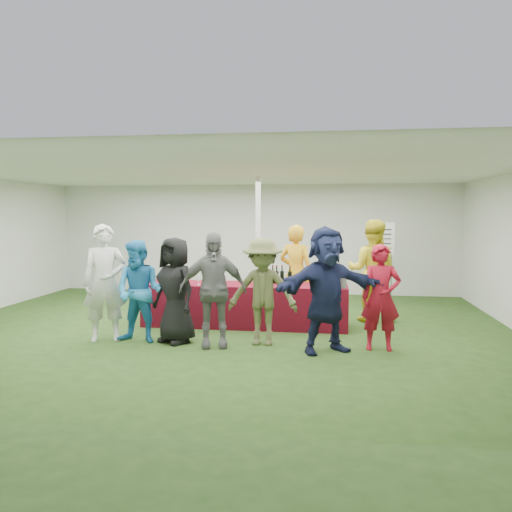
# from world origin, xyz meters

# --- Properties ---
(ground) EXTENTS (60.00, 60.00, 0.00)m
(ground) POSITION_xyz_m (0.00, 0.00, 0.00)
(ground) COLOR #284719
(ground) RESTS_ON ground
(tent) EXTENTS (10.00, 10.00, 10.00)m
(tent) POSITION_xyz_m (0.50, 1.20, 1.35)
(tent) COLOR white
(tent) RESTS_ON ground
(serving_table) EXTENTS (3.60, 0.80, 0.75)m
(serving_table) POSITION_xyz_m (0.39, 0.30, 0.38)
(serving_table) COLOR #650811
(serving_table) RESTS_ON ground
(wine_bottles) EXTENTS (0.58, 0.13, 0.32)m
(wine_bottles) POSITION_xyz_m (0.93, 0.46, 0.87)
(wine_bottles) COLOR black
(wine_bottles) RESTS_ON serving_table
(wine_glasses) EXTENTS (2.80, 0.09, 0.16)m
(wine_glasses) POSITION_xyz_m (-0.04, 0.06, 0.86)
(wine_glasses) COLOR silver
(wine_glasses) RESTS_ON serving_table
(water_bottle) EXTENTS (0.07, 0.07, 0.23)m
(water_bottle) POSITION_xyz_m (0.44, 0.38, 0.85)
(water_bottle) COLOR silver
(water_bottle) RESTS_ON serving_table
(bar_towel) EXTENTS (0.25, 0.18, 0.03)m
(bar_towel) POSITION_xyz_m (2.01, 0.35, 0.77)
(bar_towel) COLOR white
(bar_towel) RESTS_ON serving_table
(dump_bucket) EXTENTS (0.22, 0.22, 0.18)m
(dump_bucket) POSITION_xyz_m (2.04, 0.08, 0.84)
(dump_bucket) COLOR slate
(dump_bucket) RESTS_ON serving_table
(wine_list_sign) EXTENTS (0.50, 0.03, 1.80)m
(wine_list_sign) POSITION_xyz_m (3.00, 2.64, 1.32)
(wine_list_sign) COLOR slate
(wine_list_sign) RESTS_ON ground
(staff_pourer) EXTENTS (0.76, 0.63, 1.79)m
(staff_pourer) POSITION_xyz_m (1.26, 0.77, 0.90)
(staff_pourer) COLOR gold
(staff_pourer) RESTS_ON ground
(staff_back) EXTENTS (1.04, 0.88, 1.88)m
(staff_back) POSITION_xyz_m (2.65, 1.03, 0.94)
(staff_back) COLOR gold
(staff_back) RESTS_ON ground
(customer_0) EXTENTS (0.78, 0.65, 1.83)m
(customer_0) POSITION_xyz_m (-1.61, -1.01, 0.92)
(customer_0) COLOR silver
(customer_0) RESTS_ON ground
(customer_1) EXTENTS (0.84, 0.69, 1.59)m
(customer_1) POSITION_xyz_m (-1.05, -1.04, 0.80)
(customer_1) COLOR #2581BF
(customer_1) RESTS_ON ground
(customer_2) EXTENTS (0.95, 0.86, 1.63)m
(customer_2) POSITION_xyz_m (-0.50, -0.96, 0.82)
(customer_2) COLOR black
(customer_2) RESTS_ON ground
(customer_3) EXTENTS (1.08, 0.64, 1.72)m
(customer_3) POSITION_xyz_m (0.14, -1.12, 0.86)
(customer_3) COLOR slate
(customer_3) RESTS_ON ground
(customer_4) EXTENTS (1.06, 0.61, 1.63)m
(customer_4) POSITION_xyz_m (0.86, -0.90, 0.82)
(customer_4) COLOR brown
(customer_4) RESTS_ON ground
(customer_5) EXTENTS (1.74, 1.27, 1.82)m
(customer_5) POSITION_xyz_m (1.82, -1.17, 0.91)
(customer_5) COLOR #171D3E
(customer_5) RESTS_ON ground
(customer_6) EXTENTS (0.57, 0.37, 1.55)m
(customer_6) POSITION_xyz_m (2.61, -0.95, 0.78)
(customer_6) COLOR maroon
(customer_6) RESTS_ON ground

